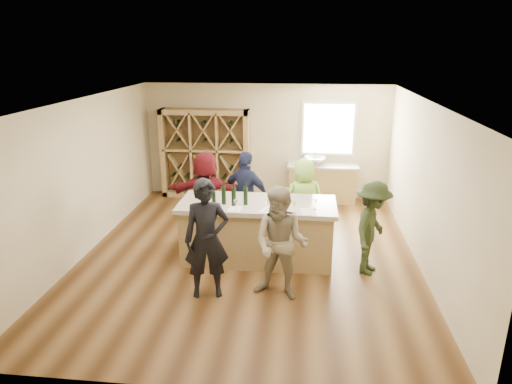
# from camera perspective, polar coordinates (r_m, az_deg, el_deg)

# --- Properties ---
(floor) EXTENTS (6.00, 7.00, 0.10)m
(floor) POSITION_cam_1_polar(r_m,az_deg,el_deg) (8.52, -0.82, -8.09)
(floor) COLOR brown
(floor) RESTS_ON ground
(ceiling) EXTENTS (6.00, 7.00, 0.10)m
(ceiling) POSITION_cam_1_polar(r_m,az_deg,el_deg) (7.70, -0.92, 11.68)
(ceiling) COLOR white
(ceiling) RESTS_ON ground
(wall_back) EXTENTS (6.00, 0.10, 2.80)m
(wall_back) POSITION_cam_1_polar(r_m,az_deg,el_deg) (11.42, 1.34, 6.40)
(wall_back) COLOR #C7B890
(wall_back) RESTS_ON ground
(wall_front) EXTENTS (6.00, 0.10, 2.80)m
(wall_front) POSITION_cam_1_polar(r_m,az_deg,el_deg) (4.75, -6.25, -11.09)
(wall_front) COLOR #C7B890
(wall_front) RESTS_ON ground
(wall_left) EXTENTS (0.10, 7.00, 2.80)m
(wall_left) POSITION_cam_1_polar(r_m,az_deg,el_deg) (8.89, -20.80, 1.82)
(wall_left) COLOR #C7B890
(wall_left) RESTS_ON ground
(wall_right) EXTENTS (0.10, 7.00, 2.80)m
(wall_right) POSITION_cam_1_polar(r_m,az_deg,el_deg) (8.21, 20.78, 0.54)
(wall_right) COLOR #C7B890
(wall_right) RESTS_ON ground
(window_frame) EXTENTS (1.30, 0.06, 1.30)m
(window_frame) POSITION_cam_1_polar(r_m,az_deg,el_deg) (11.25, 9.02, 7.82)
(window_frame) COLOR white
(window_frame) RESTS_ON wall_back
(window_pane) EXTENTS (1.18, 0.01, 1.18)m
(window_pane) POSITION_cam_1_polar(r_m,az_deg,el_deg) (11.21, 9.03, 7.79)
(window_pane) COLOR white
(window_pane) RESTS_ON wall_back
(wine_rack) EXTENTS (2.20, 0.45, 2.20)m
(wine_rack) POSITION_cam_1_polar(r_m,az_deg,el_deg) (11.43, -6.33, 4.77)
(wine_rack) COLOR #977948
(wine_rack) RESTS_ON floor
(back_counter_base) EXTENTS (1.60, 0.58, 0.86)m
(back_counter_base) POSITION_cam_1_polar(r_m,az_deg,el_deg) (11.29, 8.25, 0.99)
(back_counter_base) COLOR #977948
(back_counter_base) RESTS_ON floor
(back_counter_top) EXTENTS (1.70, 0.62, 0.06)m
(back_counter_top) POSITION_cam_1_polar(r_m,az_deg,el_deg) (11.16, 8.35, 3.25)
(back_counter_top) COLOR #A89C8A
(back_counter_top) RESTS_ON back_counter_base
(sink) EXTENTS (0.54, 0.54, 0.19)m
(sink) POSITION_cam_1_polar(r_m,az_deg,el_deg) (11.12, 7.35, 3.90)
(sink) COLOR silver
(sink) RESTS_ON back_counter_top
(faucet) EXTENTS (0.02, 0.02, 0.30)m
(faucet) POSITION_cam_1_polar(r_m,az_deg,el_deg) (11.29, 7.35, 4.40)
(faucet) COLOR silver
(faucet) RESTS_ON back_counter_top
(tasting_counter_base) EXTENTS (2.60, 1.00, 1.00)m
(tasting_counter_base) POSITION_cam_1_polar(r_m,az_deg,el_deg) (8.13, 0.18, -5.16)
(tasting_counter_base) COLOR #977948
(tasting_counter_base) RESTS_ON floor
(tasting_counter_top) EXTENTS (2.72, 1.12, 0.08)m
(tasting_counter_top) POSITION_cam_1_polar(r_m,az_deg,el_deg) (7.93, 0.18, -1.58)
(tasting_counter_top) COLOR #A89C8A
(tasting_counter_top) RESTS_ON tasting_counter_base
(wine_bottle_a) EXTENTS (0.09, 0.09, 0.28)m
(wine_bottle_a) POSITION_cam_1_polar(r_m,az_deg,el_deg) (7.83, -6.28, -0.55)
(wine_bottle_a) COLOR black
(wine_bottle_a) RESTS_ON tasting_counter_top
(wine_bottle_b) EXTENTS (0.08, 0.08, 0.27)m
(wine_bottle_b) POSITION_cam_1_polar(r_m,az_deg,el_deg) (7.70, -5.29, -0.91)
(wine_bottle_b) COLOR black
(wine_bottle_b) RESTS_ON tasting_counter_top
(wine_bottle_c) EXTENTS (0.09, 0.09, 0.31)m
(wine_bottle_c) POSITION_cam_1_polar(r_m,az_deg,el_deg) (7.81, -4.05, -0.43)
(wine_bottle_c) COLOR black
(wine_bottle_c) RESTS_ON tasting_counter_top
(wine_bottle_d) EXTENTS (0.10, 0.10, 0.32)m
(wine_bottle_d) POSITION_cam_1_polar(r_m,az_deg,el_deg) (7.72, -2.80, -0.59)
(wine_bottle_d) COLOR black
(wine_bottle_d) RESTS_ON tasting_counter_top
(wine_bottle_e) EXTENTS (0.08, 0.08, 0.31)m
(wine_bottle_e) POSITION_cam_1_polar(r_m,az_deg,el_deg) (7.77, -1.31, -0.49)
(wine_bottle_e) COLOR black
(wine_bottle_e) RESTS_ON tasting_counter_top
(wine_glass_a) EXTENTS (0.09, 0.09, 0.18)m
(wine_glass_a) POSITION_cam_1_polar(r_m,az_deg,el_deg) (7.52, -2.55, -1.66)
(wine_glass_a) COLOR white
(wine_glass_a) RESTS_ON tasting_counter_top
(wine_glass_b) EXTENTS (0.07, 0.07, 0.18)m
(wine_glass_b) POSITION_cam_1_polar(r_m,az_deg,el_deg) (7.49, 1.34, -1.74)
(wine_glass_b) COLOR white
(wine_glass_b) RESTS_ON tasting_counter_top
(wine_glass_c) EXTENTS (0.08, 0.08, 0.20)m
(wine_glass_c) POSITION_cam_1_polar(r_m,az_deg,el_deg) (7.42, 4.77, -1.90)
(wine_glass_c) COLOR white
(wine_glass_c) RESTS_ON tasting_counter_top
(wine_glass_d) EXTENTS (0.09, 0.09, 0.19)m
(wine_glass_d) POSITION_cam_1_polar(r_m,az_deg,el_deg) (7.75, 3.83, -1.05)
(wine_glass_d) COLOR white
(wine_glass_d) RESTS_ON tasting_counter_top
(wine_glass_e) EXTENTS (0.07, 0.07, 0.17)m
(wine_glass_e) POSITION_cam_1_polar(r_m,az_deg,el_deg) (7.61, 7.42, -1.58)
(wine_glass_e) COLOR white
(wine_glass_e) RESTS_ON tasting_counter_top
(tasting_menu_a) EXTENTS (0.22, 0.30, 0.00)m
(tasting_menu_a) POSITION_cam_1_polar(r_m,az_deg,el_deg) (7.63, -2.63, -2.07)
(tasting_menu_a) COLOR white
(tasting_menu_a) RESTS_ON tasting_counter_top
(tasting_menu_b) EXTENTS (0.33, 0.38, 0.00)m
(tasting_menu_b) POSITION_cam_1_polar(r_m,az_deg,el_deg) (7.57, 1.64, -2.24)
(tasting_menu_b) COLOR white
(tasting_menu_b) RESTS_ON tasting_counter_top
(tasting_menu_c) EXTENTS (0.29, 0.36, 0.00)m
(tasting_menu_c) POSITION_cam_1_polar(r_m,az_deg,el_deg) (7.53, 6.52, -2.45)
(tasting_menu_c) COLOR white
(tasting_menu_c) RESTS_ON tasting_counter_top
(person_near_left) EXTENTS (0.77, 0.63, 1.85)m
(person_near_left) POSITION_cam_1_polar(r_m,az_deg,el_deg) (6.88, -6.18, -5.88)
(person_near_left) COLOR black
(person_near_left) RESTS_ON floor
(person_near_right) EXTENTS (0.94, 0.67, 1.75)m
(person_near_right) POSITION_cam_1_polar(r_m,az_deg,el_deg) (6.82, 3.13, -6.50)
(person_near_right) COLOR gray
(person_near_right) RESTS_ON floor
(person_server) EXTENTS (0.84, 1.14, 1.60)m
(person_server) POSITION_cam_1_polar(r_m,az_deg,el_deg) (7.80, 14.29, -4.39)
(person_server) COLOR #263319
(person_server) RESTS_ON floor
(person_far_mid) EXTENTS (1.15, 0.90, 1.75)m
(person_far_mid) POSITION_cam_1_polar(r_m,az_deg,el_deg) (8.91, -1.21, -0.46)
(person_far_mid) COLOR #191E38
(person_far_mid) RESTS_ON floor
(person_far_right) EXTENTS (0.92, 0.74, 1.64)m
(person_far_right) POSITION_cam_1_polar(r_m,az_deg,el_deg) (8.89, 5.98, -1.01)
(person_far_right) COLOR #8CC64C
(person_far_right) RESTS_ON floor
(person_far_left) EXTENTS (1.64, 0.64, 1.75)m
(person_far_left) POSITION_cam_1_polar(r_m,az_deg,el_deg) (9.05, -6.23, -0.28)
(person_far_left) COLOR #590F14
(person_far_left) RESTS_ON floor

